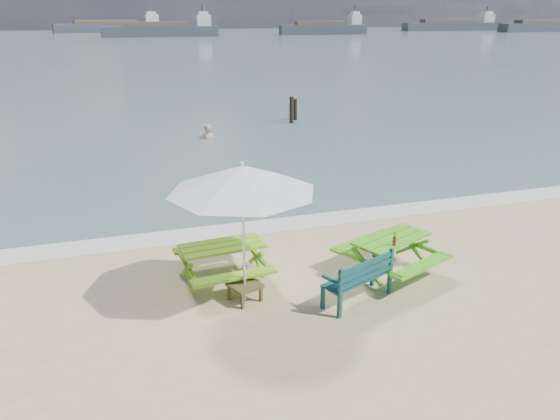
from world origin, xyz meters
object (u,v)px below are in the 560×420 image
object	(u,v)px
picnic_table_left	(223,263)
patio_umbrella	(242,179)
swimmer	(208,146)
picnic_table_right	(390,256)
side_table	(245,292)
park_bench	(357,287)
beer_bottle	(394,241)

from	to	relation	value
picnic_table_left	patio_umbrella	xyz separation A→B (m)	(0.21, -0.89, 1.94)
patio_umbrella	swimmer	size ratio (longest dim) A/B	1.88
picnic_table_right	side_table	xyz separation A→B (m)	(-3.03, -0.19, -0.20)
picnic_table_right	swimmer	distance (m)	13.38
picnic_table_left	park_bench	bearing A→B (deg)	-35.41
side_table	swimmer	size ratio (longest dim) A/B	0.38
patio_umbrella	beer_bottle	world-z (taller)	patio_umbrella
beer_bottle	park_bench	bearing A→B (deg)	-154.58
beer_bottle	side_table	bearing A→B (deg)	176.80
beer_bottle	picnic_table_left	bearing A→B (deg)	161.17
side_table	swimmer	bearing A→B (deg)	82.13
park_bench	picnic_table_left	bearing A→B (deg)	144.59
park_bench	swimmer	distance (m)	14.14
side_table	swimmer	xyz separation A→B (m)	(1.87, 13.51, -0.48)
swimmer	patio_umbrella	bearing A→B (deg)	-97.87
picnic_table_left	swimmer	world-z (taller)	picnic_table_left
side_table	beer_bottle	world-z (taller)	beer_bottle
picnic_table_right	swimmer	size ratio (longest dim) A/B	1.28
picnic_table_left	side_table	size ratio (longest dim) A/B	2.83
park_bench	beer_bottle	size ratio (longest dim) A/B	5.67
picnic_table_left	picnic_table_right	xyz separation A→B (m)	(3.24, -0.70, 0.01)
picnic_table_right	park_bench	xyz separation A→B (m)	(-1.11, -0.81, -0.10)
beer_bottle	patio_umbrella	bearing A→B (deg)	176.80
picnic_table_left	beer_bottle	size ratio (longest dim) A/B	7.20
picnic_table_left	patio_umbrella	world-z (taller)	patio_umbrella
swimmer	beer_bottle	bearing A→B (deg)	-85.77
swimmer	picnic_table_left	bearing A→B (deg)	-99.35
picnic_table_left	picnic_table_right	world-z (taller)	picnic_table_right
side_table	swimmer	distance (m)	13.65
picnic_table_right	patio_umbrella	size ratio (longest dim) A/B	0.68
picnic_table_right	patio_umbrella	bearing A→B (deg)	-176.37
picnic_table_left	beer_bottle	world-z (taller)	beer_bottle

